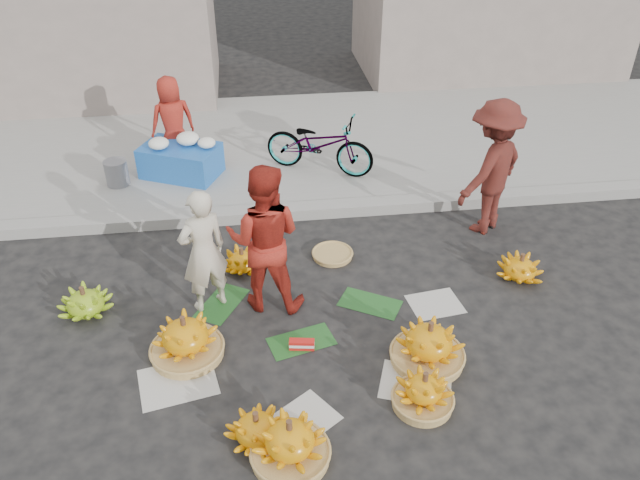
{
  "coord_description": "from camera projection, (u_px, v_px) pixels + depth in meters",
  "views": [
    {
      "loc": [
        -0.49,
        -4.82,
        4.35
      ],
      "look_at": [
        0.19,
        0.56,
        0.7
      ],
      "focal_mm": 35.0,
      "sensor_mm": 36.0,
      "label": 1
    }
  ],
  "objects": [
    {
      "name": "banana_bunch_0",
      "position": [
        186.0,
        338.0,
        6.01
      ],
      "size": [
        0.82,
        0.82,
        0.48
      ],
      "rotation": [
        0.0,
        0.0,
        0.41
      ],
      "color": "#A37E44",
      "rests_on": "ground"
    },
    {
      "name": "ground",
      "position": [
        309.0,
        327.0,
        6.45
      ],
      "size": [
        80.0,
        80.0,
        0.0
      ],
      "primitive_type": "plane",
      "color": "black",
      "rests_on": "ground"
    },
    {
      "name": "grey_bucket",
      "position": [
        117.0,
        173.0,
        8.65
      ],
      "size": [
        0.32,
        0.32,
        0.36
      ],
      "primitive_type": "cylinder",
      "color": "slate",
      "rests_on": "sidewalk"
    },
    {
      "name": "bicycle",
      "position": [
        319.0,
        144.0,
        8.86
      ],
      "size": [
        1.2,
        1.68,
        0.84
      ],
      "primitive_type": "imported",
      "rotation": [
        0.0,
        0.0,
        1.12
      ],
      "color": "gray",
      "rests_on": "sidewalk"
    },
    {
      "name": "man_striped",
      "position": [
        491.0,
        168.0,
        7.56
      ],
      "size": [
        1.27,
        1.18,
        1.72
      ],
      "primitive_type": "imported",
      "rotation": [
        0.0,
        0.0,
        3.8
      ],
      "color": "maroon",
      "rests_on": "ground"
    },
    {
      "name": "vendor_cream",
      "position": [
        203.0,
        252.0,
        6.36
      ],
      "size": [
        0.61,
        0.54,
        1.41
      ],
      "primitive_type": "imported",
      "rotation": [
        0.0,
        0.0,
        3.62
      ],
      "color": "beige",
      "rests_on": "ground"
    },
    {
      "name": "basket_spare",
      "position": [
        332.0,
        255.0,
        7.49
      ],
      "size": [
        0.58,
        0.58,
        0.05
      ],
      "primitive_type": "cylinder",
      "rotation": [
        0.0,
        0.0,
        -0.28
      ],
      "color": "#A37E44",
      "rests_on": "ground"
    },
    {
      "name": "banana_bunch_3",
      "position": [
        424.0,
        392.0,
        5.51
      ],
      "size": [
        0.59,
        0.59,
        0.39
      ],
      "rotation": [
        0.0,
        0.0,
        -0.34
      ],
      "color": "#A37E44",
      "rests_on": "ground"
    },
    {
      "name": "banana_bunch_6",
      "position": [
        85.0,
        302.0,
        6.56
      ],
      "size": [
        0.64,
        0.64,
        0.34
      ],
      "rotation": [
        0.0,
        0.0,
        -0.21
      ],
      "color": "#6DA016",
      "rests_on": "ground"
    },
    {
      "name": "banana_bunch_7",
      "position": [
        242.0,
        260.0,
        7.21
      ],
      "size": [
        0.51,
        0.51,
        0.3
      ],
      "rotation": [
        0.0,
        0.0,
        0.1
      ],
      "color": "orange",
      "rests_on": "ground"
    },
    {
      "name": "banana_bunch_2",
      "position": [
        290.0,
        443.0,
        5.02
      ],
      "size": [
        0.65,
        0.65,
        0.45
      ],
      "rotation": [
        0.0,
        0.0,
        -0.17
      ],
      "color": "#A37E44",
      "rests_on": "ground"
    },
    {
      "name": "banana_bunch_4",
      "position": [
        429.0,
        344.0,
        5.94
      ],
      "size": [
        0.71,
        0.71,
        0.48
      ],
      "rotation": [
        0.0,
        0.0,
        -0.08
      ],
      "color": "#A37E44",
      "rests_on": "ground"
    },
    {
      "name": "curb",
      "position": [
        291.0,
        212.0,
        8.22
      ],
      "size": [
        40.0,
        0.25,
        0.15
      ],
      "primitive_type": "cube",
      "color": "gray",
      "rests_on": "ground"
    },
    {
      "name": "vendor_red",
      "position": [
        264.0,
        239.0,
        6.33
      ],
      "size": [
        0.93,
        0.79,
        1.65
      ],
      "primitive_type": "imported",
      "rotation": [
        0.0,
        0.0,
        2.91
      ],
      "color": "#B12A1B",
      "rests_on": "ground"
    },
    {
      "name": "banana_leaves",
      "position": [
        298.0,
        315.0,
        6.6
      ],
      "size": [
        2.0,
        1.0,
        0.0
      ],
      "primitive_type": null,
      "color": "#194B1B",
      "rests_on": "ground"
    },
    {
      "name": "flower_table",
      "position": [
        181.0,
        158.0,
        8.85
      ],
      "size": [
        1.23,
        1.04,
        0.61
      ],
      "rotation": [
        0.0,
        0.0,
        -0.43
      ],
      "color": "#1A53AB",
      "rests_on": "sidewalk"
    },
    {
      "name": "banana_bunch_5",
      "position": [
        520.0,
        268.0,
        7.08
      ],
      "size": [
        0.64,
        0.64,
        0.33
      ],
      "rotation": [
        0.0,
        0.0,
        0.32
      ],
      "color": "orange",
      "rests_on": "ground"
    },
    {
      "name": "newspaper_scatter",
      "position": [
        319.0,
        385.0,
        5.79
      ],
      "size": [
        3.2,
        1.8,
        0.0
      ],
      "primitive_type": null,
      "color": "beige",
      "rests_on": "ground"
    },
    {
      "name": "banana_bunch_1",
      "position": [
        256.0,
        428.0,
        5.21
      ],
      "size": [
        0.66,
        0.66,
        0.32
      ],
      "rotation": [
        0.0,
        0.0,
        0.4
      ],
      "color": "orange",
      "rests_on": "ground"
    },
    {
      "name": "flower_vendor",
      "position": [
        173.0,
        121.0,
        8.95
      ],
      "size": [
        0.74,
        0.61,
        1.31
      ],
      "primitive_type": "imported",
      "rotation": [
        0.0,
        0.0,
        3.49
      ],
      "color": "#B12A1B",
      "rests_on": "sidewalk"
    },
    {
      "name": "sidewalk",
      "position": [
        279.0,
        145.0,
        9.96
      ],
      "size": [
        40.0,
        4.0,
        0.12
      ],
      "primitive_type": "cube",
      "color": "gray",
      "rests_on": "ground"
    },
    {
      "name": "incense_stack",
      "position": [
        302.0,
        344.0,
        6.16
      ],
      "size": [
        0.26,
        0.12,
        0.1
      ],
      "primitive_type": "cube",
      "rotation": [
        0.0,
        0.0,
        -0.16
      ],
      "color": "red",
      "rests_on": "ground"
    }
  ]
}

